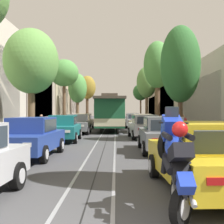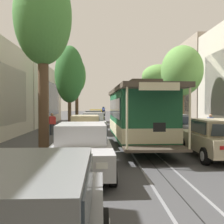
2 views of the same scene
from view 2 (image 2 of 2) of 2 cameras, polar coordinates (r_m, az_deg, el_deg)
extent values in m
plane|color=#424244|center=(12.06, 6.86, -8.87)|extent=(160.00, 160.00, 0.00)
cube|color=gray|center=(8.13, 15.61, -14.02)|extent=(0.08, 70.56, 0.01)
cube|color=gray|center=(7.88, 8.02, -14.49)|extent=(0.08, 70.56, 0.01)
cube|color=black|center=(7.99, 11.88, -14.29)|extent=(0.03, 70.56, 0.01)
cube|color=gray|center=(34.72, 18.06, 5.67)|extent=(5.03, 12.21, 9.43)
cube|color=#2D3842|center=(33.91, 14.09, 5.00)|extent=(0.04, 8.76, 5.66)
cube|color=beige|center=(31.94, -16.82, 3.28)|extent=(4.53, 15.34, 6.34)
cube|color=#2D3842|center=(31.45, -12.85, 2.75)|extent=(0.04, 10.95, 3.81)
cube|color=#B7B7BC|center=(34.92, 5.18, -0.95)|extent=(1.98, 4.37, 0.66)
cube|color=#B7B7BC|center=(34.75, 5.21, 0.07)|extent=(1.56, 2.13, 0.60)
cube|color=#2D3842|center=(35.58, 5.09, 0.08)|extent=(1.34, 0.28, 0.47)
cube|color=#2D3842|center=(33.57, 5.39, -0.01)|extent=(1.30, 0.25, 0.45)
cube|color=#2D3842|center=(34.69, 3.98, 0.07)|extent=(0.11, 1.81, 0.47)
cube|color=#2D3842|center=(34.82, 6.43, 0.07)|extent=(0.11, 1.81, 0.47)
cube|color=white|center=(37.02, 4.03, -0.66)|extent=(0.28, 0.05, 0.14)
cube|color=#B21414|center=(32.72, 4.54, -0.95)|extent=(0.28, 0.05, 0.12)
cube|color=white|center=(37.11, 5.75, -0.65)|extent=(0.28, 0.05, 0.14)
cube|color=#B21414|center=(32.82, 6.48, -0.95)|extent=(0.28, 0.05, 0.12)
cylinder|color=black|center=(36.20, 3.61, -1.39)|extent=(0.23, 0.65, 0.64)
cylinder|color=silver|center=(36.19, 3.44, -1.39)|extent=(0.04, 0.35, 0.35)
cylinder|color=black|center=(36.34, 6.38, -1.38)|extent=(0.23, 0.65, 0.64)
cylinder|color=silver|center=(36.36, 6.55, -1.38)|extent=(0.04, 0.35, 0.35)
cylinder|color=black|center=(33.54, 3.88, -1.62)|extent=(0.23, 0.65, 0.64)
cylinder|color=silver|center=(33.53, 3.70, -1.62)|extent=(0.04, 0.35, 0.35)
cylinder|color=black|center=(33.70, 6.87, -1.61)|extent=(0.23, 0.65, 0.64)
cylinder|color=silver|center=(33.71, 7.06, -1.61)|extent=(0.04, 0.35, 0.35)
cube|color=#233D93|center=(29.03, 6.97, -1.47)|extent=(1.90, 4.34, 0.66)
cube|color=#233D93|center=(28.86, 7.01, -0.24)|extent=(1.53, 2.10, 0.60)
cube|color=#2D3842|center=(29.69, 6.79, -0.22)|extent=(1.34, 0.25, 0.47)
cube|color=#2D3842|center=(27.69, 7.35, -0.35)|extent=(1.30, 0.23, 0.45)
cube|color=#2D3842|center=(28.77, 5.54, -0.24)|extent=(0.07, 1.81, 0.47)
cube|color=#2D3842|center=(28.97, 8.48, -0.23)|extent=(0.07, 1.81, 0.47)
cube|color=white|center=(31.10, 5.40, -1.08)|extent=(0.28, 0.05, 0.14)
cube|color=#B21414|center=(26.82, 6.42, -1.51)|extent=(0.28, 0.05, 0.12)
cube|color=white|center=(31.24, 7.44, -1.08)|extent=(0.28, 0.05, 0.14)
cube|color=#B21414|center=(26.98, 8.77, -1.50)|extent=(0.28, 0.05, 0.12)
cylinder|color=black|center=(30.27, 4.97, -1.97)|extent=(0.22, 0.64, 0.64)
cylinder|color=silver|center=(30.26, 4.76, -1.97)|extent=(0.03, 0.35, 0.35)
cylinder|color=black|center=(30.50, 8.26, -1.95)|extent=(0.22, 0.64, 0.64)
cylinder|color=silver|center=(30.52, 8.46, -1.95)|extent=(0.03, 0.35, 0.35)
cylinder|color=black|center=(27.62, 5.53, -2.31)|extent=(0.22, 0.64, 0.64)
cylinder|color=silver|center=(27.61, 5.31, -2.31)|extent=(0.03, 0.35, 0.35)
cylinder|color=black|center=(27.88, 9.13, -2.28)|extent=(0.22, 0.64, 0.64)
cylinder|color=silver|center=(27.90, 9.36, -2.28)|extent=(0.03, 0.35, 0.35)
cube|color=#196B70|center=(23.06, 9.02, -2.26)|extent=(1.95, 4.36, 0.66)
cube|color=#196B70|center=(22.88, 9.11, -0.71)|extent=(1.55, 2.11, 0.60)
cube|color=#2D3842|center=(23.70, 8.64, -0.68)|extent=(1.34, 0.27, 0.47)
cube|color=#2D3842|center=(21.74, 9.83, -0.89)|extent=(1.30, 0.24, 0.45)
cube|color=#2D3842|center=(22.72, 7.28, -0.72)|extent=(0.09, 1.81, 0.47)
cube|color=#2D3842|center=(23.07, 10.92, -0.70)|extent=(0.09, 1.81, 0.47)
cube|color=white|center=(25.05, 6.64, -1.72)|extent=(0.28, 0.05, 0.14)
cube|color=#B21414|center=(20.83, 8.89, -2.40)|extent=(0.28, 0.05, 0.12)
cube|color=white|center=(25.28, 9.12, -1.70)|extent=(0.28, 0.05, 0.14)
cube|color=#B21414|center=(21.11, 11.85, -2.36)|extent=(0.28, 0.05, 0.12)
cylinder|color=black|center=(24.21, 6.26, -2.85)|extent=(0.22, 0.65, 0.64)
cylinder|color=silver|center=(24.19, 6.00, -2.86)|extent=(0.03, 0.35, 0.35)
cylinder|color=black|center=(24.59, 10.30, -2.80)|extent=(0.22, 0.65, 0.64)
cylinder|color=silver|center=(24.62, 10.54, -2.80)|extent=(0.03, 0.35, 0.35)
cylinder|color=black|center=(21.60, 7.56, -3.39)|extent=(0.22, 0.65, 0.64)
cylinder|color=silver|center=(21.58, 7.27, -3.40)|extent=(0.03, 0.35, 0.35)
cylinder|color=black|center=(22.03, 12.05, -3.32)|extent=(0.22, 0.65, 0.64)
cylinder|color=silver|center=(22.06, 12.32, -3.31)|extent=(0.03, 0.35, 0.35)
cube|color=slate|center=(17.41, 12.38, -3.52)|extent=(1.92, 4.35, 0.66)
cube|color=slate|center=(17.22, 12.53, -1.47)|extent=(1.53, 2.11, 0.60)
cube|color=#2D3842|center=(18.02, 11.77, -1.40)|extent=(1.34, 0.26, 0.47)
cube|color=#2D3842|center=(16.09, 13.72, -1.76)|extent=(1.30, 0.23, 0.45)
cube|color=#2D3842|center=(17.02, 10.11, -1.50)|extent=(0.08, 1.81, 0.47)
cube|color=#2D3842|center=(17.44, 14.89, -1.45)|extent=(0.08, 1.81, 0.47)
cube|color=white|center=(19.34, 8.99, -2.70)|extent=(0.28, 0.05, 0.14)
cube|color=#B21414|center=(15.18, 12.65, -3.89)|extent=(0.28, 0.05, 0.12)
cube|color=white|center=(19.62, 12.17, -2.66)|extent=(0.28, 0.05, 0.14)
cube|color=#B21414|center=(15.53, 16.61, -3.79)|extent=(0.28, 0.05, 0.12)
cylinder|color=black|center=(18.50, 8.58, -4.23)|extent=(0.22, 0.65, 0.64)
cylinder|color=silver|center=(18.48, 8.25, -4.23)|extent=(0.03, 0.35, 0.35)
cylinder|color=black|center=(18.96, 13.79, -4.11)|extent=(0.22, 0.65, 0.64)
cylinder|color=silver|center=(19.00, 14.11, -4.11)|extent=(0.03, 0.35, 0.35)
cylinder|color=black|center=(15.93, 10.67, -5.17)|extent=(0.22, 0.65, 0.64)
cylinder|color=silver|center=(15.90, 10.29, -5.18)|extent=(0.03, 0.35, 0.35)
cylinder|color=black|center=(16.46, 16.63, -5.00)|extent=(0.22, 0.65, 0.64)
cylinder|color=silver|center=(16.50, 16.99, -4.98)|extent=(0.03, 0.35, 0.35)
cube|color=#C1B28E|center=(11.90, 20.87, -5.93)|extent=(1.87, 4.33, 0.66)
cube|color=#C1B28E|center=(11.70, 21.18, -2.96)|extent=(1.51, 2.09, 0.60)
cube|color=#2D3842|center=(12.48, 19.70, -2.76)|extent=(1.34, 0.24, 0.47)
cube|color=#2D3842|center=(11.43, 17.71, -3.03)|extent=(0.06, 1.81, 0.47)
cube|color=white|center=(13.73, 15.28, -4.48)|extent=(0.28, 0.04, 0.14)
cube|color=#B21414|center=(9.70, 22.67, -7.05)|extent=(0.28, 0.04, 0.12)
cube|color=white|center=(14.09, 19.65, -4.36)|extent=(0.28, 0.04, 0.14)
cylinder|color=black|center=(12.91, 14.95, -6.78)|extent=(0.21, 0.64, 0.64)
cylinder|color=silver|center=(12.87, 14.48, -6.80)|extent=(0.03, 0.35, 0.35)
cylinder|color=black|center=(13.50, 22.18, -6.48)|extent=(0.21, 0.64, 0.64)
cylinder|color=silver|center=(13.55, 22.61, -6.45)|extent=(0.03, 0.35, 0.35)
cylinder|color=black|center=(10.41, 19.13, -8.83)|extent=(0.21, 0.64, 0.64)
cylinder|color=silver|center=(10.37, 18.55, -8.86)|extent=(0.03, 0.35, 0.35)
cube|color=gold|center=(33.39, -3.47, -1.07)|extent=(2.01, 4.38, 0.66)
cube|color=gold|center=(33.51, -3.48, 0.02)|extent=(1.57, 2.13, 0.60)
cube|color=#2D3842|center=(32.68, -3.44, -0.05)|extent=(1.34, 0.29, 0.47)
cube|color=#2D3842|center=(34.70, -3.53, 0.04)|extent=(1.30, 0.26, 0.45)
cube|color=#2D3842|center=(33.54, -2.20, 0.02)|extent=(0.12, 1.81, 0.47)
cube|color=#2D3842|center=(33.50, -4.76, 0.02)|extent=(0.12, 1.81, 0.47)
cube|color=white|center=(31.25, -2.33, -1.06)|extent=(0.28, 0.05, 0.14)
cube|color=#B21414|center=(35.56, -2.67, -0.74)|extent=(0.28, 0.05, 0.12)
cube|color=white|center=(31.21, -4.38, -1.07)|extent=(0.28, 0.05, 0.14)
cube|color=#B21414|center=(35.53, -4.47, -0.75)|extent=(0.28, 0.05, 0.12)
cylinder|color=black|center=(32.11, -1.83, -1.76)|extent=(0.23, 0.65, 0.64)
cylinder|color=silver|center=(32.12, -1.63, -1.76)|extent=(0.04, 0.35, 0.35)
cylinder|color=black|center=(32.06, -4.97, -1.77)|extent=(0.23, 0.65, 0.64)
cylinder|color=silver|center=(32.06, -5.17, -1.77)|extent=(0.04, 0.35, 0.35)
cylinder|color=black|center=(34.77, -2.08, -1.50)|extent=(0.23, 0.65, 0.64)
cylinder|color=silver|center=(34.78, -1.90, -1.50)|extent=(0.04, 0.35, 0.35)
cylinder|color=black|center=(34.72, -4.98, -1.51)|extent=(0.23, 0.65, 0.64)
cylinder|color=silver|center=(34.72, -5.16, -1.51)|extent=(0.04, 0.35, 0.35)
cube|color=slate|center=(27.07, -3.92, -1.68)|extent=(1.86, 4.32, 0.66)
cube|color=slate|center=(27.19, -3.91, -0.34)|extent=(1.50, 2.08, 0.60)
cube|color=#2D3842|center=(26.36, -3.99, -0.44)|extent=(1.33, 0.24, 0.47)
cube|color=#2D3842|center=(28.37, -3.81, -0.30)|extent=(1.30, 0.22, 0.45)
cube|color=#2D3842|center=(27.17, -2.34, -0.34)|extent=(0.05, 1.81, 0.47)
cube|color=#2D3842|center=(27.23, -5.48, -0.34)|extent=(0.05, 1.81, 0.47)
cube|color=white|center=(24.89, -2.85, -1.74)|extent=(0.28, 0.04, 0.14)
cube|color=#B21414|center=(29.21, -2.65, -1.25)|extent=(0.28, 0.04, 0.12)
cube|color=white|center=(24.94, -5.41, -1.73)|extent=(0.28, 0.04, 0.14)
cube|color=#B21414|center=(29.25, -4.84, -1.25)|extent=(0.28, 0.04, 0.12)
cylinder|color=black|center=(25.74, -2.09, -2.58)|extent=(0.21, 0.64, 0.64)
cylinder|color=silver|center=(25.74, -1.84, -2.58)|extent=(0.02, 0.35, 0.35)
cylinder|color=black|center=(25.82, -6.00, -2.58)|extent=(0.21, 0.64, 0.64)
cylinder|color=silver|center=(25.83, -6.24, -2.58)|extent=(0.02, 0.35, 0.35)
cylinder|color=black|center=(28.40, -2.03, -2.19)|extent=(0.21, 0.64, 0.64)
cylinder|color=silver|center=(28.40, -1.81, -2.19)|extent=(0.02, 0.35, 0.35)
cylinder|color=black|center=(28.47, -5.58, -2.19)|extent=(0.21, 0.64, 0.64)
cylinder|color=silver|center=(28.48, -5.80, -2.19)|extent=(0.02, 0.35, 0.35)
cube|color=#B7B7BC|center=(20.61, -4.01, -2.70)|extent=(2.01, 4.38, 0.66)
cube|color=#B7B7BC|center=(20.73, -4.03, -0.93)|extent=(1.58, 2.13, 0.60)
cube|color=#2D3842|center=(19.89, -3.98, -1.09)|extent=(1.34, 0.29, 0.47)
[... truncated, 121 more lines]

